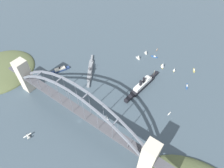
{
  "coord_description": "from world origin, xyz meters",
  "views": [
    {
      "loc": [
        122.48,
        -89.75,
        238.4
      ],
      "look_at": [
        0.0,
        79.07,
        8.0
      ],
      "focal_mm": 31.04,
      "sensor_mm": 36.0,
      "label": 1
    }
  ],
  "objects_px": {
    "small_boat_0": "(187,86)",
    "small_boat_7": "(146,52)",
    "harbor_arch_bridge": "(76,109)",
    "ocean_liner": "(142,85)",
    "small_boat_9": "(169,114)",
    "small_boat_1": "(154,57)",
    "seaplane_taxiing_near_bridge": "(28,136)",
    "small_boat_5": "(56,83)",
    "small_boat_10": "(106,117)",
    "small_boat_4": "(157,50)",
    "small_boat_8": "(194,70)",
    "small_boat_2": "(163,65)",
    "small_boat_6": "(174,70)",
    "small_boat_3": "(138,57)",
    "harbor_ferry_steamer": "(60,69)",
    "naval_cruiser": "(90,70)"
  },
  "relations": [
    {
      "from": "small_boat_1",
      "to": "small_boat_10",
      "type": "xyz_separation_m",
      "value": [
        8.13,
        -162.38,
        4.03
      ]
    },
    {
      "from": "ocean_liner",
      "to": "small_boat_7",
      "type": "xyz_separation_m",
      "value": [
        -37.35,
        79.22,
        -1.18
      ]
    },
    {
      "from": "small_boat_0",
      "to": "seaplane_taxiing_near_bridge",
      "type": "bearing_deg",
      "value": -123.06
    },
    {
      "from": "harbor_arch_bridge",
      "to": "small_boat_7",
      "type": "relative_size",
      "value": 30.52
    },
    {
      "from": "seaplane_taxiing_near_bridge",
      "to": "small_boat_10",
      "type": "height_order",
      "value": "small_boat_10"
    },
    {
      "from": "small_boat_8",
      "to": "small_boat_7",
      "type": "bearing_deg",
      "value": -174.21
    },
    {
      "from": "small_boat_6",
      "to": "ocean_liner",
      "type": "bearing_deg",
      "value": -111.98
    },
    {
      "from": "small_boat_1",
      "to": "small_boat_5",
      "type": "relative_size",
      "value": 1.5
    },
    {
      "from": "small_boat_1",
      "to": "seaplane_taxiing_near_bridge",
      "type": "bearing_deg",
      "value": -103.4
    },
    {
      "from": "small_boat_9",
      "to": "small_boat_10",
      "type": "height_order",
      "value": "small_boat_10"
    },
    {
      "from": "small_boat_1",
      "to": "small_boat_5",
      "type": "height_order",
      "value": "small_boat_5"
    },
    {
      "from": "harbor_arch_bridge",
      "to": "small_boat_9",
      "type": "height_order",
      "value": "harbor_arch_bridge"
    },
    {
      "from": "small_boat_0",
      "to": "small_boat_7",
      "type": "xyz_separation_m",
      "value": [
        -96.28,
        34.39,
        3.42
      ]
    },
    {
      "from": "small_boat_8",
      "to": "small_boat_10",
      "type": "height_order",
      "value": "small_boat_10"
    },
    {
      "from": "small_boat_7",
      "to": "small_boat_9",
      "type": "xyz_separation_m",
      "value": [
        95.61,
        -100.7,
        -3.44
      ]
    },
    {
      "from": "ocean_liner",
      "to": "small_boat_9",
      "type": "bearing_deg",
      "value": -20.24
    },
    {
      "from": "harbor_arch_bridge",
      "to": "ocean_liner",
      "type": "height_order",
      "value": "harbor_arch_bridge"
    },
    {
      "from": "small_boat_2",
      "to": "small_boat_4",
      "type": "relative_size",
      "value": 1.37
    },
    {
      "from": "small_boat_7",
      "to": "small_boat_10",
      "type": "distance_m",
      "value": 163.09
    },
    {
      "from": "small_boat_1",
      "to": "harbor_arch_bridge",
      "type": "bearing_deg",
      "value": -96.14
    },
    {
      "from": "small_boat_2",
      "to": "small_boat_3",
      "type": "distance_m",
      "value": 47.25
    },
    {
      "from": "harbor_arch_bridge",
      "to": "small_boat_0",
      "type": "bearing_deg",
      "value": 57.15
    },
    {
      "from": "small_boat_5",
      "to": "small_boat_10",
      "type": "height_order",
      "value": "small_boat_10"
    },
    {
      "from": "small_boat_9",
      "to": "small_boat_3",
      "type": "bearing_deg",
      "value": 141.56
    },
    {
      "from": "seaplane_taxiing_near_bridge",
      "to": "small_boat_5",
      "type": "distance_m",
      "value": 96.36
    },
    {
      "from": "small_boat_6",
      "to": "small_boat_7",
      "type": "relative_size",
      "value": 0.81
    },
    {
      "from": "small_boat_0",
      "to": "harbor_arch_bridge",
      "type": "bearing_deg",
      "value": -122.85
    },
    {
      "from": "ocean_liner",
      "to": "small_boat_4",
      "type": "xyz_separation_m",
      "value": [
        -25.3,
        102.81,
        -4.64
      ]
    },
    {
      "from": "harbor_ferry_steamer",
      "to": "small_boat_9",
      "type": "height_order",
      "value": "harbor_ferry_steamer"
    },
    {
      "from": "harbor_arch_bridge",
      "to": "small_boat_7",
      "type": "height_order",
      "value": "harbor_arch_bridge"
    },
    {
      "from": "small_boat_5",
      "to": "ocean_liner",
      "type": "bearing_deg",
      "value": 33.42
    },
    {
      "from": "small_boat_4",
      "to": "small_boat_6",
      "type": "distance_m",
      "value": 63.64
    },
    {
      "from": "small_boat_0",
      "to": "small_boat_9",
      "type": "xyz_separation_m",
      "value": [
        -0.68,
        -66.31,
        -0.02
      ]
    },
    {
      "from": "small_boat_8",
      "to": "small_boat_10",
      "type": "bearing_deg",
      "value": -111.24
    },
    {
      "from": "harbor_ferry_steamer",
      "to": "small_boat_0",
      "type": "bearing_deg",
      "value": 25.94
    },
    {
      "from": "naval_cruiser",
      "to": "small_boat_1",
      "type": "distance_m",
      "value": 125.21
    },
    {
      "from": "ocean_liner",
      "to": "small_boat_9",
      "type": "xyz_separation_m",
      "value": [
        58.26,
        -21.49,
        -4.62
      ]
    },
    {
      "from": "small_boat_1",
      "to": "small_boat_4",
      "type": "relative_size",
      "value": 1.57
    },
    {
      "from": "small_boat_0",
      "to": "small_boat_8",
      "type": "bearing_deg",
      "value": 95.23
    },
    {
      "from": "seaplane_taxiing_near_bridge",
      "to": "small_boat_0",
      "type": "height_order",
      "value": "seaplane_taxiing_near_bridge"
    },
    {
      "from": "small_boat_2",
      "to": "ocean_liner",
      "type": "bearing_deg",
      "value": -94.98
    },
    {
      "from": "ocean_liner",
      "to": "small_boat_10",
      "type": "relative_size",
      "value": 8.06
    },
    {
      "from": "ocean_liner",
      "to": "small_boat_6",
      "type": "height_order",
      "value": "ocean_liner"
    },
    {
      "from": "small_boat_2",
      "to": "small_boat_3",
      "type": "height_order",
      "value": "small_boat_2"
    },
    {
      "from": "small_boat_4",
      "to": "small_boat_5",
      "type": "distance_m",
      "value": 203.8
    },
    {
      "from": "small_boat_5",
      "to": "small_boat_6",
      "type": "xyz_separation_m",
      "value": [
        145.44,
        144.6,
        -0.61
      ]
    },
    {
      "from": "ocean_liner",
      "to": "naval_cruiser",
      "type": "xyz_separation_m",
      "value": [
        -93.3,
        -20.48,
        -2.6
      ]
    },
    {
      "from": "naval_cruiser",
      "to": "small_boat_1",
      "type": "xyz_separation_m",
      "value": [
        73.88,
        101.08,
        -1.89
      ]
    },
    {
      "from": "seaplane_taxiing_near_bridge",
      "to": "small_boat_2",
      "type": "relative_size",
      "value": 0.97
    },
    {
      "from": "harbor_arch_bridge",
      "to": "small_boat_3",
      "type": "xyz_separation_m",
      "value": [
        -1.76,
        165.61,
        -26.01
      ]
    }
  ]
}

